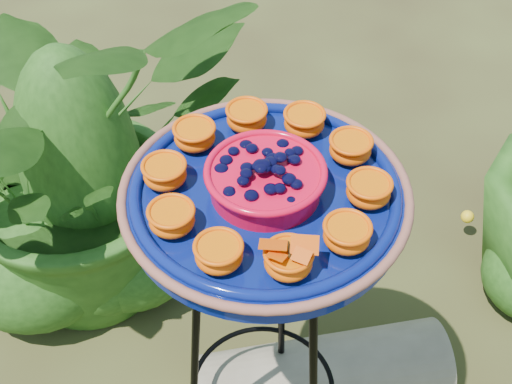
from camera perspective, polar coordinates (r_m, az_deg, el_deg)
tripod_stand at (r=1.28m, az=0.60°, el=-10.93°), size 0.36×0.36×0.79m
feeder_dish at (r=1.01m, az=0.75°, el=0.00°), size 0.50×0.50×0.09m
driftwood_log at (r=1.68m, az=5.30°, el=-14.56°), size 0.59×0.29×0.19m
shrub_back_left at (r=1.70m, az=-14.09°, el=3.31°), size 1.02×0.99×0.87m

